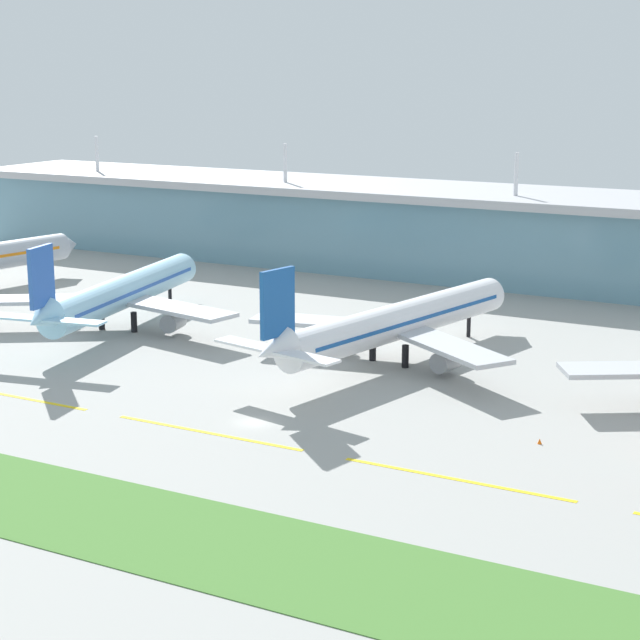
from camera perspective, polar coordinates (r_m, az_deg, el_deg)
ground_plane at (r=145.15m, az=-3.48°, el=-5.36°), size 600.00×600.00×0.00m
terminal_building at (r=241.60m, az=10.48°, el=4.32°), size 288.00×34.00×28.21m
airliner_near_middle at (r=197.20m, az=-10.36°, el=1.36°), size 47.96×59.69×18.90m
airliner_center at (r=172.57m, az=3.92°, el=-0.13°), size 47.76×63.72×18.90m
taxiway_stripe_mid_west at (r=162.48m, az=-15.87°, el=-3.81°), size 28.00×0.70×0.04m
taxiway_stripe_centre at (r=141.69m, az=-5.87°, el=-5.87°), size 28.00×0.70×0.04m
taxiway_stripe_mid_east at (r=126.76m, az=7.10°, el=-8.24°), size 28.00×0.70×0.04m
grass_verge at (r=119.64m, az=-12.16°, el=-9.77°), size 300.00×18.00×0.10m
safety_cone_nose_front at (r=139.65m, az=11.38°, el=-6.21°), size 0.56×0.56×0.70m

